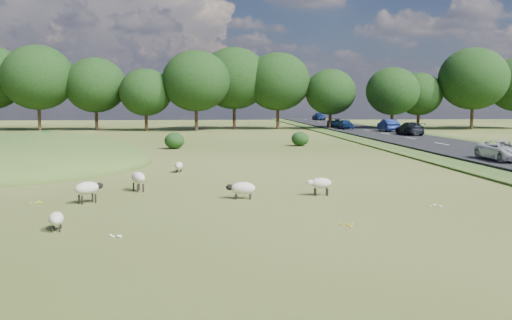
% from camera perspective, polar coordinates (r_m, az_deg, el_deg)
% --- Properties ---
extents(ground, '(160.00, 160.00, 0.00)m').
position_cam_1_polar(ground, '(44.53, -4.24, 0.78)').
color(ground, '#394F18').
rests_on(ground, ground).
extents(mound, '(16.00, 20.00, 4.00)m').
position_cam_1_polar(mound, '(38.39, -22.36, -0.45)').
color(mound, '#33561E').
rests_on(mound, ground).
extents(road, '(8.00, 150.00, 0.25)m').
position_cam_1_polar(road, '(58.15, 15.80, 1.88)').
color(road, black).
rests_on(road, ground).
extents(treeline, '(96.28, 14.66, 11.70)m').
position_cam_1_polar(treeline, '(79.84, -5.24, 7.72)').
color(treeline, black).
rests_on(treeline, ground).
extents(shrubs, '(24.62, 7.38, 1.36)m').
position_cam_1_polar(shrubs, '(50.67, -8.86, 2.09)').
color(shrubs, black).
rests_on(shrubs, ground).
extents(sheep_0, '(1.13, 1.04, 0.85)m').
position_cam_1_polar(sheep_0, '(22.93, -16.46, -2.72)').
color(sheep_0, beige).
rests_on(sheep_0, ground).
extents(sheep_1, '(0.50, 1.02, 0.58)m').
position_cam_1_polar(sheep_1, '(31.97, -7.74, -0.58)').
color(sheep_1, beige).
rests_on(sheep_1, ground).
extents(sheep_2, '(1.23, 0.64, 0.69)m').
position_cam_1_polar(sheep_2, '(23.00, -1.39, -2.84)').
color(sheep_2, beige).
rests_on(sheep_2, ground).
extents(sheep_3, '(0.58, 1.04, 0.58)m').
position_cam_1_polar(sheep_3, '(18.46, -19.35, -5.56)').
color(sheep_3, beige).
rests_on(sheep_3, ground).
extents(sheep_4, '(1.06, 0.50, 0.76)m').
position_cam_1_polar(sheep_4, '(23.91, 6.46, -2.32)').
color(sheep_4, beige).
rests_on(sheep_4, ground).
extents(sheep_5, '(0.90, 1.23, 0.86)m').
position_cam_1_polar(sheep_5, '(25.46, -11.73, -1.75)').
color(sheep_5, beige).
rests_on(sheep_5, ground).
extents(car_0, '(1.58, 4.54, 1.50)m').
position_cam_1_polar(car_0, '(72.98, 13.08, 3.40)').
color(car_0, navy).
rests_on(car_0, road).
extents(car_1, '(2.11, 4.58, 1.27)m').
position_cam_1_polar(car_1, '(38.86, 23.64, 0.88)').
color(car_1, white).
rests_on(car_1, road).
extents(car_2, '(2.08, 4.51, 1.25)m').
position_cam_1_polar(car_2, '(83.64, 8.07, 3.70)').
color(car_2, navy).
rests_on(car_2, road).
extents(car_4, '(2.00, 4.92, 1.43)m').
position_cam_1_polar(car_4, '(65.70, 15.12, 3.06)').
color(car_4, black).
rests_on(car_4, road).
extents(car_5, '(1.53, 3.81, 1.30)m').
position_cam_1_polar(car_5, '(78.32, 8.95, 3.56)').
color(car_5, navy).
rests_on(car_5, road).
extents(car_6, '(2.09, 5.13, 1.49)m').
position_cam_1_polar(car_6, '(116.82, 6.32, 4.37)').
color(car_6, navy).
rests_on(car_6, road).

